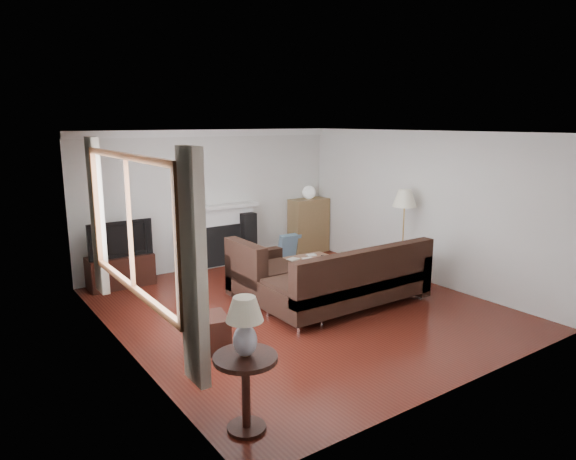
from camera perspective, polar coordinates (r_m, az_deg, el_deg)
room at (r=7.17m, az=1.37°, el=0.76°), size 5.10×5.60×2.54m
window at (r=5.83m, az=-17.20°, el=0.63°), size 0.12×2.74×1.54m
curtain_near at (r=4.50m, az=-10.46°, el=-4.29°), size 0.10×0.35×2.10m
curtain_far at (r=7.31m, az=-20.43°, el=1.43°), size 0.10×0.35×2.10m
fireplace at (r=9.59m, az=-7.28°, el=-0.58°), size 1.40×0.26×1.15m
tv_stand at (r=8.82m, az=-18.11°, el=-4.33°), size 1.02×0.46×0.51m
television at (r=8.69m, az=-18.34°, el=-0.85°), size 1.02×0.13×0.59m
speaker_left at (r=9.22m, az=-11.35°, el=-2.28°), size 0.31×0.34×0.82m
speaker_right at (r=9.75m, az=-4.60°, el=-0.86°), size 0.27×0.33×0.97m
bookshelf at (r=10.51m, az=2.31°, el=0.49°), size 0.80×0.38×1.10m
globe_lamp at (r=10.39m, az=2.34°, el=4.19°), size 0.27×0.27×0.27m
sectional_sofa at (r=7.45m, az=6.71°, el=-5.32°), size 2.71×1.98×0.87m
coffee_table at (r=8.72m, az=1.91°, el=-4.36°), size 1.00×0.57×0.38m
footstool at (r=6.23m, az=-9.04°, el=-11.23°), size 0.59×0.59×0.41m
floor_lamp at (r=8.81m, az=12.66°, el=-0.58°), size 0.49×0.49×1.55m
side_table at (r=4.66m, az=-4.69°, el=-17.62°), size 0.56×0.56×0.70m
table_lamp at (r=4.39m, az=-4.82°, el=-10.70°), size 0.32×0.32×0.52m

